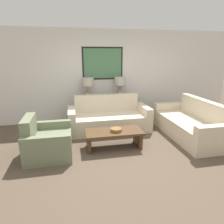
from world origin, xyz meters
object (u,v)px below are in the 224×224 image
Objects in this scene: console_table at (104,110)px; armchair_near_back_wall at (47,142)px; table_lamp_left at (88,84)px; couch_by_back_wall at (109,119)px; table_lamp_right at (120,83)px; coffee_table at (114,135)px; couch_by_side at (190,125)px; decorative_bowl at (116,130)px.

armchair_near_back_wall is at bearing -128.93° from console_table.
table_lamp_left reaches higher than couch_by_back_wall.
table_lamp_right is 0.48× the size of coffee_table.
table_lamp_right is at bearing 72.38° from coffee_table.
table_lamp_right reaches higher than armchair_near_back_wall.
table_lamp_left is at bearing 180.00° from table_lamp_right.
table_lamp_left is 0.94m from table_lamp_right.
armchair_near_back_wall is at bearing -136.81° from table_lamp_right.
couch_by_back_wall reaches higher than console_table.
couch_by_side is 1.73× the size of coffee_table.
table_lamp_left is at bearing 124.78° from couch_by_back_wall.
table_lamp_right is at bearing 43.19° from armchair_near_back_wall.
console_table is 1.21× the size of coffee_table.
console_table is at bearing 0.00° from table_lamp_left.
table_lamp_right reaches higher than couch_by_back_wall.
couch_by_back_wall is (0.00, -0.68, -0.07)m from console_table.
table_lamp_left reaches higher than coffee_table.
coffee_table is at bearing -93.07° from console_table.
coffee_table is at bearing 1.84° from armchair_near_back_wall.
table_lamp_left is at bearing 61.19° from armchair_near_back_wall.
console_table is at bearing 180.00° from table_lamp_right.
couch_by_side is at bearing 6.87° from coffee_table.
console_table is 1.81m from decorative_bowl.
table_lamp_left reaches higher than console_table.
coffee_table is 1.22× the size of armchair_near_back_wall.
couch_by_side is (2.34, -1.54, -0.86)m from table_lamp_left.
armchair_near_back_wall is at bearing -175.19° from couch_by_side.
couch_by_back_wall is 1.10m from coffee_table.
decorative_bowl is at bearing -106.14° from table_lamp_right.
decorative_bowl is at bearing -37.73° from coffee_table.
console_table is 1.48× the size of armchair_near_back_wall.
decorative_bowl is 0.24× the size of armchair_near_back_wall.
coffee_table is at bearing 142.27° from decorative_bowl.
couch_by_back_wall is at bearing 87.26° from decorative_bowl.
couch_by_back_wall and couch_by_side have the same top height.
console_table is 0.91m from table_lamp_right.
couch_by_side is at bearing 4.81° from armchair_near_back_wall.
console_table is at bearing 88.29° from decorative_bowl.
armchair_near_back_wall is (-1.47, -1.14, -0.02)m from couch_by_back_wall.
table_lamp_right reaches higher than couch_by_side.
couch_by_back_wall reaches higher than coffee_table.
couch_by_back_wall is at bearing -124.78° from table_lamp_right.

